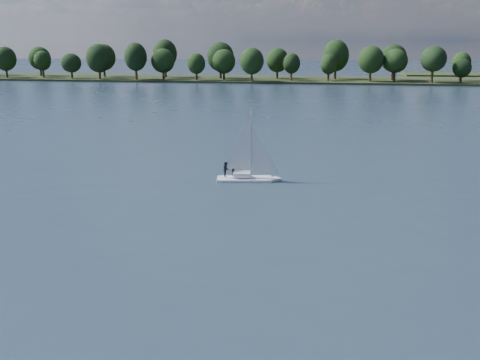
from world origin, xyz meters
name	(u,v)px	position (x,y,z in m)	size (l,w,h in m)	color
ground	(263,118)	(0.00, 100.00, 0.00)	(700.00, 700.00, 0.00)	#233342
far_shore	(293,80)	(0.00, 212.00, 0.00)	(660.00, 40.00, 1.50)	black
sailboat	(245,160)	(3.57, 48.31, 2.50)	(7.03, 2.97, 8.97)	white
treeline	(295,60)	(0.62, 208.47, 8.18)	(562.62, 74.07, 18.27)	black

